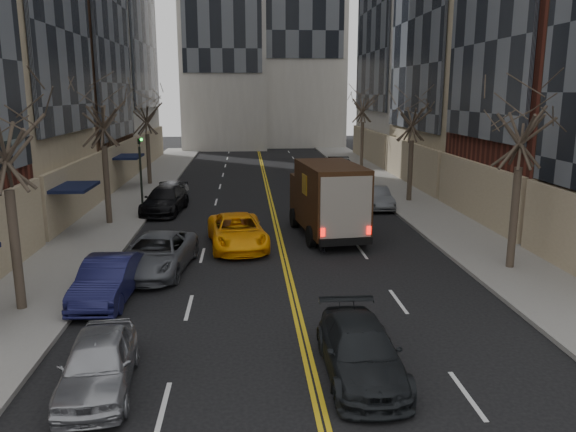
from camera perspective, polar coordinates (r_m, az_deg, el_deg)
name	(u,v)px	position (r m, az deg, el deg)	size (l,w,h in m)	color
sidewalk_left	(132,199)	(37.89, -15.59, 1.66)	(4.00, 66.00, 0.15)	slate
sidewalk_right	(403,195)	(38.62, 11.62, 2.06)	(4.00, 66.00, 0.15)	slate
tree_lf_near	(1,115)	(18.96, -27.14, 9.11)	(3.20, 3.20, 8.41)	#382D23
tree_lf_mid	(101,98)	(30.39, -18.48, 11.29)	(3.20, 3.20, 8.91)	#382D23
tree_lf_far	(146,104)	(43.13, -14.26, 10.97)	(3.20, 3.20, 8.12)	#382D23
tree_rt_near	(524,104)	(22.99, 22.86, 10.40)	(3.20, 3.20, 8.71)	#382D23
tree_rt_mid	(413,104)	(36.04, 12.61, 11.04)	(3.20, 3.20, 8.32)	#382D23
tree_rt_far	(363,94)	(50.58, 7.66, 12.22)	(3.20, 3.20, 9.11)	#382D23
traffic_signal	(141,167)	(32.30, -14.75, 4.82)	(0.29, 0.26, 4.70)	black
ups_truck	(328,200)	(27.14, 4.04, 1.66)	(3.26, 6.83, 3.61)	black
observer_sedan	(361,351)	(14.38, 7.39, -13.44)	(1.83, 4.50, 1.31)	black
taxi	(237,232)	(25.50, -5.17, -1.58)	(2.42, 5.24, 1.46)	#FFA40A
pedestrian	(323,234)	(24.65, 3.61, -1.85)	(0.59, 0.39, 1.62)	black
parked_lf_a	(98,363)	(14.35, -18.70, -13.96)	(1.62, 4.02, 1.37)	#A3A5AB
parked_lf_b	(108,280)	(19.95, -17.85, -6.19)	(1.54, 4.42, 1.46)	#12133A
parked_lf_c	(156,254)	(22.54, -13.22, -3.76)	(2.42, 5.24, 1.46)	#55585D
parked_lf_d	(165,200)	(33.47, -12.40, 1.59)	(2.07, 5.10, 1.48)	black
parked_lf_e	(169,193)	(35.44, -11.96, 2.27)	(1.83, 4.54, 1.55)	#9D9FA4
parked_rt_a	(376,198)	(34.36, 8.97, 1.86)	(1.38, 3.96, 1.30)	#53565B
parked_rt_b	(336,178)	(41.88, 4.88, 3.87)	(2.14, 4.64, 1.29)	#A4A6AB
parked_rt_c	(342,169)	(46.14, 5.53, 4.80)	(2.13, 5.24, 1.52)	black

